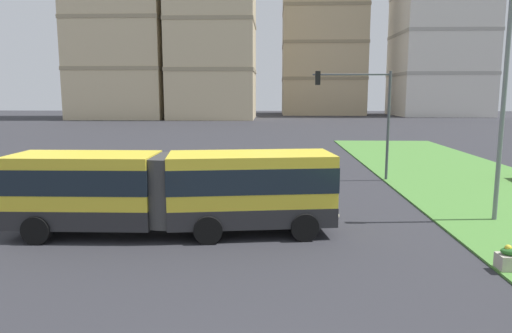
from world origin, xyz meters
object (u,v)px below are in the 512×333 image
Objects in this scene: articulated_bus at (174,190)px; apartment_tower_centre at (323,29)px; traffic_light_far_right at (364,106)px; apartment_tower_west at (121,0)px; streetlight_median at (505,88)px; apartment_tower_westcentre at (212,25)px.

articulated_bus is 102.02m from apartment_tower_centre.
traffic_light_far_right reaches higher than articulated_bus.
apartment_tower_centre is (42.27, 18.73, -3.33)m from apartment_tower_west.
streetlight_median is 0.21× the size of apartment_tower_west.
apartment_tower_west is 19.37m from apartment_tower_westcentre.
apartment_tower_westcentre is 31.52m from apartment_tower_centre.
articulated_bus is 0.30× the size of apartment_tower_centre.
articulated_bus is 0.33× the size of apartment_tower_westcentre.
apartment_tower_west is (-39.69, 78.30, 18.03)m from streetlight_median.
traffic_light_far_right is at bearing 51.16° from articulated_bus.
apartment_tower_westcentre reaches higher than streetlight_median.
apartment_tower_west is at bearing 173.94° from apartment_tower_westcentre.
streetlight_median reaches higher than articulated_bus.
apartment_tower_west reaches higher than apartment_tower_centre.
articulated_bus is at bearing -83.89° from apartment_tower_westcentre.
apartment_tower_centre reaches higher than apartment_tower_westcentre.
apartment_tower_westcentre is at bearing 105.47° from streetlight_median.
apartment_tower_west is 1.28× the size of apartment_tower_westcentre.
apartment_tower_centre reaches higher than articulated_bus.
apartment_tower_centre is at bearing 81.23° from articulated_bus.
apartment_tower_west is (-26.97, 80.44, 21.75)m from articulated_bus.
apartment_tower_westcentre is (18.57, -1.97, -5.15)m from apartment_tower_west.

